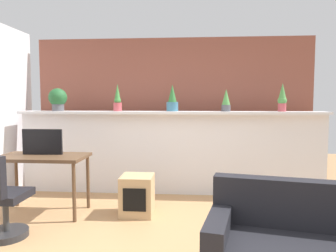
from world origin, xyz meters
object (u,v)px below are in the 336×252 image
potted_plant_0 (58,99)px  office_chair (1,203)px  tv_monitor (42,142)px  potted_plant_1 (118,100)px  desk (42,162)px  potted_plant_4 (282,98)px  potted_plant_3 (226,101)px  potted_plant_2 (172,100)px  side_cube_shelf (137,195)px

potted_plant_0 → office_chair: 2.08m
potted_plant_0 → tv_monitor: bearing=-78.9°
potted_plant_1 → office_chair: (-0.82, -1.75, -1.06)m
potted_plant_0 → potted_plant_1: potted_plant_1 is taller
potted_plant_1 → desk: potted_plant_1 is taller
potted_plant_4 → office_chair: (-3.30, -1.78, -1.09)m
potted_plant_3 → office_chair: potted_plant_3 is taller
potted_plant_2 → side_cube_shelf: bearing=-111.6°
office_chair → side_cube_shelf: office_chair is taller
potted_plant_0 → potted_plant_1: 0.95m
office_chair → potted_plant_3: bearing=35.8°
potted_plant_3 → tv_monitor: 2.65m
desk → side_cube_shelf: desk is taller
potted_plant_1 → side_cube_shelf: 1.59m
potted_plant_2 → side_cube_shelf: size_ratio=0.81×
potted_plant_3 → side_cube_shelf: size_ratio=0.67×
potted_plant_4 → side_cube_shelf: potted_plant_4 is taller
potted_plant_2 → potted_plant_3: (0.81, -0.01, -0.01)m
tv_monitor → potted_plant_0: bearing=101.1°
side_cube_shelf → potted_plant_2: bearing=68.4°
office_chair → potted_plant_0: bearing=94.3°
potted_plant_1 → tv_monitor: potted_plant_1 is taller
potted_plant_4 → tv_monitor: bearing=-164.2°
potted_plant_0 → potted_plant_1: size_ratio=0.85×
tv_monitor → potted_plant_2: bearing=30.0°
desk → side_cube_shelf: size_ratio=2.20×
tv_monitor → side_cube_shelf: bearing=-1.4°
potted_plant_2 → potted_plant_3: potted_plant_2 is taller
potted_plant_0 → potted_plant_2: (1.79, 0.02, -0.02)m
desk → tv_monitor: 0.26m
potted_plant_0 → side_cube_shelf: size_ratio=0.71×
office_chair → side_cube_shelf: (1.28, 0.83, -0.14)m
potted_plant_0 → tv_monitor: potted_plant_0 is taller
office_chair → tv_monitor: bearing=87.1°
office_chair → desk: bearing=84.4°
potted_plant_3 → potted_plant_4: (0.82, -0.01, 0.03)m
potted_plant_1 → side_cube_shelf: potted_plant_1 is taller
office_chair → side_cube_shelf: size_ratio=1.82×
potted_plant_0 → potted_plant_3: bearing=0.3°
potted_plant_3 → desk: (-2.40, -1.01, -0.78)m
potted_plant_4 → potted_plant_1: bearing=-179.5°
potted_plant_3 → side_cube_shelf: potted_plant_3 is taller
potted_plant_3 → potted_plant_0: bearing=-179.7°
office_chair → potted_plant_1: bearing=65.0°
side_cube_shelf → tv_monitor: bearing=178.6°
desk → side_cube_shelf: bearing=2.4°
potted_plant_0 → potted_plant_2: potted_plant_2 is taller
potted_plant_2 → potted_plant_1: bearing=-177.5°
potted_plant_1 → potted_plant_4: size_ratio=1.00×
office_chair → potted_plant_2: bearing=47.2°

